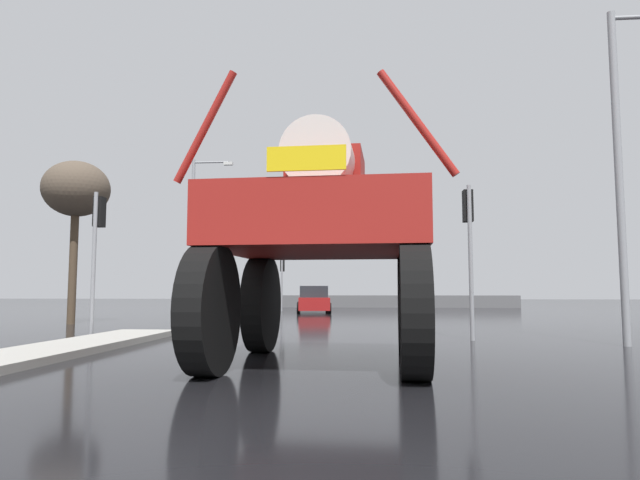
{
  "coord_description": "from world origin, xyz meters",
  "views": [
    {
      "loc": [
        1.83,
        -4.21,
        1.26
      ],
      "look_at": [
        0.76,
        8.52,
        2.43
      ],
      "focal_mm": 31.07,
      "sensor_mm": 36.0,
      "label": 1
    }
  ],
  "objects": [
    {
      "name": "traffic_signal_near_left",
      "position": [
        -5.56,
        10.4,
        2.89
      ],
      "size": [
        0.24,
        0.54,
        3.96
      ],
      "color": "gray",
      "rests_on": "ground"
    },
    {
      "name": "median_island",
      "position": [
        -4.4,
        6.32,
        0.07
      ],
      "size": [
        1.63,
        10.11,
        0.15
      ],
      "primitive_type": "cube",
      "color": "#9E9B93",
      "rests_on": "ground"
    },
    {
      "name": "oversize_sprayer",
      "position": [
        1.08,
        5.55,
        2.18
      ],
      "size": [
        4.25,
        5.44,
        4.61
      ],
      "rotation": [
        0.0,
        0.0,
        1.52
      ],
      "color": "black",
      "rests_on": "ground"
    },
    {
      "name": "ground_plane",
      "position": [
        0.0,
        18.0,
        0.0
      ],
      "size": [
        120.0,
        120.0,
        0.0
      ],
      "primitive_type": "plane",
      "color": "black"
    },
    {
      "name": "bare_tree_left",
      "position": [
        -9.29,
        15.94,
        5.08
      ],
      "size": [
        2.51,
        2.51,
        6.23
      ],
      "color": "#473828",
      "rests_on": "ground"
    },
    {
      "name": "streetlight_far_left",
      "position": [
        -7.63,
        25.67,
        4.8
      ],
      "size": [
        2.32,
        0.24,
        8.59
      ],
      "color": "gray",
      "rests_on": "ground"
    },
    {
      "name": "streetlight_near_right",
      "position": [
        7.92,
        9.05,
        4.45
      ],
      "size": [
        2.29,
        0.24,
        7.92
      ],
      "color": "gray",
      "rests_on": "ground"
    },
    {
      "name": "sedan_ahead",
      "position": [
        -1.19,
        27.36,
        0.71
      ],
      "size": [
        2.26,
        4.27,
        1.52
      ],
      "rotation": [
        0.0,
        0.0,
        1.69
      ],
      "color": "maroon",
      "rests_on": "ground"
    },
    {
      "name": "traffic_signal_near_right",
      "position": [
        4.5,
        10.4,
        2.92
      ],
      "size": [
        0.24,
        0.54,
        4.0
      ],
      "color": "gray",
      "rests_on": "ground"
    },
    {
      "name": "roadside_barrier",
      "position": [
        0.0,
        37.41,
        0.45
      ],
      "size": [
        26.02,
        0.24,
        0.9
      ],
      "primitive_type": "cube",
      "color": "#59595B",
      "rests_on": "ground"
    },
    {
      "name": "traffic_signal_far_left",
      "position": [
        -3.38,
        29.87,
        2.47
      ],
      "size": [
        0.24,
        0.55,
        3.38
      ],
      "color": "gray",
      "rests_on": "ground"
    },
    {
      "name": "traffic_signal_far_right",
      "position": [
        -5.21,
        29.86,
        2.61
      ],
      "size": [
        0.24,
        0.55,
        3.57
      ],
      "color": "gray",
      "rests_on": "ground"
    }
  ]
}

